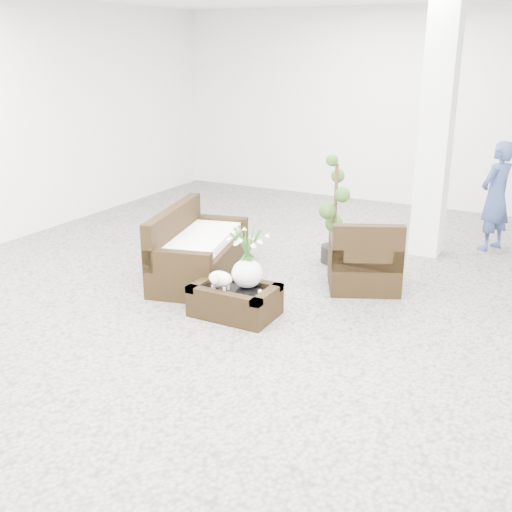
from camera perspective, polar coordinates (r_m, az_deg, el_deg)
The scene contains 10 objects.
ground at distance 7.11m, azimuth 0.38°, elevation -4.51°, with size 11.00×11.00×0.00m, color gray.
column at distance 8.84m, azimuth 16.26°, elevation 11.15°, with size 0.40×0.40×3.50m, color white.
coffee_table at distance 6.80m, azimuth -1.95°, elevation -4.21°, with size 0.90×0.60×0.31m, color black.
sheep_figurine at distance 6.68m, azimuth -3.29°, elevation -2.24°, with size 0.28×0.23×0.21m, color white.
planter_narcissus at distance 6.64m, azimuth -0.82°, elevation 0.36°, with size 0.44×0.44×0.80m, color white, non-canonical shape.
tealight at distance 6.61m, azimuth 0.38°, elevation -3.26°, with size 0.04×0.04×0.03m, color white.
armchair at distance 7.60m, azimuth 9.93°, elevation 0.30°, with size 0.82×0.79×0.88m, color black.
loveseat at distance 7.80m, azimuth -5.20°, elevation 1.08°, with size 1.69×0.81×0.90m, color black.
topiary at distance 8.36m, azimuth 7.30°, elevation 4.16°, with size 0.39×0.39×1.45m, color #2A4917, non-canonical shape.
shopper at distance 9.47m, azimuth 21.18°, elevation 5.14°, with size 0.57×0.38×1.57m, color navy.
Camera 1 is at (3.04, -5.78, 2.81)m, focal length 43.50 mm.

